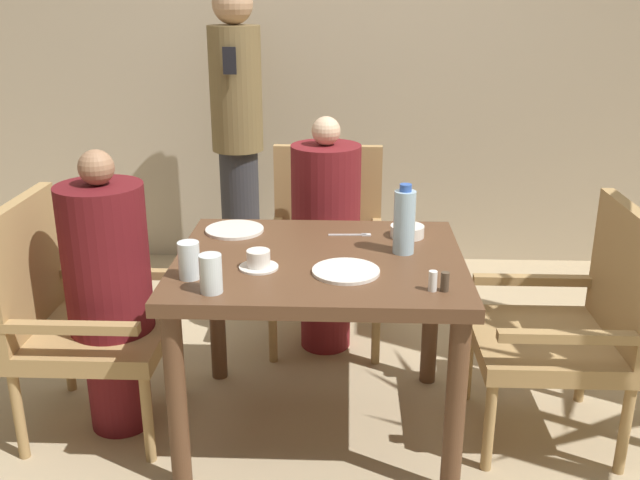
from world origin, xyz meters
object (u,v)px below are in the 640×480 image
(glass_tall_near, at_px, (211,274))
(chair_far_side, at_px, (327,241))
(chair_left_side, at_px, (73,312))
(bowl_small, at_px, (407,231))
(diner_in_far_chair, at_px, (326,234))
(standing_host, at_px, (237,130))
(plate_main_left, at_px, (346,271))
(teacup_with_saucer, at_px, (258,261))
(water_bottle, at_px, (404,221))
(diner_in_left_chair, at_px, (109,292))
(chair_right_side, at_px, (573,321))
(plate_main_right, at_px, (235,230))
(glass_tall_mid, at_px, (189,260))

(glass_tall_near, bearing_deg, chair_far_side, 74.27)
(chair_left_side, distance_m, bowl_small, 1.33)
(chair_far_side, height_order, diner_in_far_chair, diner_in_far_chair)
(standing_host, relative_size, plate_main_left, 7.19)
(teacup_with_saucer, distance_m, bowl_small, 0.66)
(diner_in_far_chair, bearing_deg, chair_left_side, -143.21)
(water_bottle, bearing_deg, teacup_with_saucer, -160.90)
(plate_main_left, bearing_deg, diner_in_left_chair, 170.35)
(diner_in_far_chair, distance_m, glass_tall_near, 1.12)
(chair_far_side, relative_size, chair_right_side, 1.00)
(chair_left_side, bearing_deg, standing_host, 74.35)
(diner_in_left_chair, relative_size, plate_main_right, 4.75)
(water_bottle, bearing_deg, glass_tall_near, -148.61)
(chair_left_side, relative_size, glass_tall_mid, 7.23)
(diner_in_left_chair, distance_m, standing_host, 1.57)
(diner_in_far_chair, bearing_deg, chair_far_side, 90.00)
(glass_tall_mid, bearing_deg, standing_host, 93.05)
(plate_main_left, relative_size, water_bottle, 0.90)
(chair_far_side, relative_size, glass_tall_mid, 7.23)
(diner_in_far_chair, relative_size, chair_right_side, 1.21)
(chair_left_side, height_order, standing_host, standing_host)
(diner_in_left_chair, distance_m, water_bottle, 1.14)
(diner_in_left_chair, distance_m, chair_far_side, 1.17)
(chair_right_side, bearing_deg, plate_main_left, -169.84)
(standing_host, relative_size, glass_tall_mid, 13.19)
(plate_main_left, xyz_separation_m, glass_tall_near, (-0.43, -0.18, 0.06))
(chair_right_side, height_order, plate_main_left, chair_right_side)
(plate_main_left, bearing_deg, plate_main_right, 136.51)
(standing_host, bearing_deg, chair_left_side, -105.65)
(bowl_small, bearing_deg, diner_in_left_chair, -168.00)
(chair_far_side, height_order, plate_main_left, chair_far_side)
(diner_in_left_chair, xyz_separation_m, glass_tall_mid, (0.37, -0.22, 0.22))
(chair_far_side, bearing_deg, bowl_small, -61.25)
(plate_main_left, relative_size, glass_tall_near, 1.84)
(glass_tall_mid, bearing_deg, diner_in_far_chair, 65.07)
(diner_in_far_chair, bearing_deg, teacup_with_saucer, -104.17)
(chair_right_side, bearing_deg, plate_main_right, 167.91)
(standing_host, bearing_deg, plate_main_right, -82.26)
(glass_tall_near, bearing_deg, chair_right_side, 14.68)
(chair_left_side, bearing_deg, plate_main_left, -8.28)
(plate_main_right, bearing_deg, chair_far_side, 58.35)
(chair_left_side, height_order, glass_tall_mid, chair_left_side)
(chair_right_side, distance_m, glass_tall_near, 1.36)
(water_bottle, height_order, glass_tall_near, water_bottle)
(diner_in_far_chair, height_order, water_bottle, diner_in_far_chair)
(chair_far_side, xyz_separation_m, plate_main_left, (0.10, -1.01, 0.25))
(chair_left_side, xyz_separation_m, teacup_with_saucer, (0.74, -0.12, 0.27))
(chair_left_side, height_order, plate_main_right, chair_left_side)
(chair_left_side, height_order, chair_right_side, same)
(teacup_with_saucer, xyz_separation_m, bowl_small, (0.55, 0.36, -0.01))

